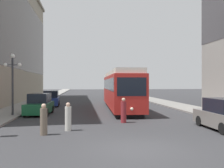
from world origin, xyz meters
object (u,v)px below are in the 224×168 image
at_px(parked_car_left_mid, 40,105).
at_px(pedestrian_crossing_near, 124,111).
at_px(parked_car_left_near, 51,99).
at_px(pedestrian_crossing_far, 44,120).
at_px(streetcar, 120,89).
at_px(lamp_post_left_near, 13,74).
at_px(transit_bus, 122,87).
at_px(parked_car_right_far, 224,115).
at_px(pedestrian_on_sidewalk, 68,118).

relative_size(parked_car_left_mid, pedestrian_crossing_near, 2.57).
relative_size(parked_car_left_near, parked_car_left_mid, 1.01).
bearing_deg(pedestrian_crossing_far, parked_car_left_mid, -136.65).
height_order(streetcar, parked_car_left_mid, streetcar).
xyz_separation_m(pedestrian_crossing_near, lamp_post_left_near, (-8.37, 3.98, 2.63)).
relative_size(transit_bus, parked_car_right_far, 2.58).
bearing_deg(transit_bus, pedestrian_on_sidewalk, -104.67).
bearing_deg(parked_car_right_far, streetcar, -69.63).
height_order(pedestrian_crossing_near, pedestrian_on_sidewalk, pedestrian_crossing_near).
distance_m(parked_car_left_mid, parked_car_right_far, 14.56).
relative_size(parked_car_left_mid, lamp_post_left_near, 0.89).
bearing_deg(pedestrian_crossing_near, parked_car_left_mid, -31.39).
bearing_deg(lamp_post_left_near, parked_car_right_far, -27.70).
xyz_separation_m(transit_bus, pedestrian_crossing_far, (-9.01, -30.01, -1.18)).
height_order(pedestrian_crossing_near, lamp_post_left_near, lamp_post_left_near).
height_order(transit_bus, lamp_post_left_near, lamp_post_left_near).
distance_m(parked_car_left_mid, pedestrian_crossing_far, 8.84).
distance_m(streetcar, pedestrian_crossing_near, 8.89).
height_order(parked_car_left_mid, pedestrian_crossing_near, parked_car_left_mid).
height_order(transit_bus, pedestrian_crossing_near, transit_bus).
distance_m(streetcar, pedestrian_crossing_far, 13.61).
bearing_deg(parked_car_right_far, lamp_post_left_near, -26.86).
bearing_deg(lamp_post_left_near, transit_bus, 60.92).
height_order(parked_car_left_near, pedestrian_on_sidewalk, parked_car_left_near).
distance_m(streetcar, parked_car_left_near, 8.95).
bearing_deg(streetcar, transit_bus, 82.53).
xyz_separation_m(streetcar, parked_car_left_near, (-7.60, 4.55, -1.26)).
bearing_deg(transit_bus, parked_car_left_near, -128.32).
distance_m(parked_car_right_far, pedestrian_on_sidewalk, 9.03).
height_order(parked_car_left_near, parked_car_right_far, same).
relative_size(parked_car_right_far, pedestrian_crossing_near, 2.56).
distance_m(pedestrian_crossing_near, pedestrian_crossing_far, 5.92).
height_order(pedestrian_crossing_far, pedestrian_on_sidewalk, pedestrian_crossing_far).
height_order(parked_car_right_far, pedestrian_crossing_far, parked_car_right_far).
relative_size(transit_bus, pedestrian_on_sidewalk, 6.99).
bearing_deg(pedestrian_crossing_far, pedestrian_on_sidewalk, 163.39).
bearing_deg(streetcar, lamp_post_left_near, -151.19).
relative_size(pedestrian_crossing_near, lamp_post_left_near, 0.35).
bearing_deg(streetcar, pedestrian_crossing_far, -113.78).
bearing_deg(lamp_post_left_near, pedestrian_crossing_far, -64.43).
height_order(streetcar, pedestrian_crossing_far, streetcar).
distance_m(parked_car_left_near, pedestrian_on_sidewalk, 15.94).
xyz_separation_m(pedestrian_crossing_far, pedestrian_on_sidewalk, (1.20, 1.04, -0.02)).
bearing_deg(parked_car_left_near, parked_car_right_far, -57.07).
xyz_separation_m(streetcar, transit_bus, (3.06, 17.85, -0.15)).
bearing_deg(pedestrian_on_sidewalk, parked_car_right_far, -97.12).
xyz_separation_m(streetcar, parked_car_right_far, (4.24, -11.96, -1.26)).
bearing_deg(parked_car_right_far, pedestrian_crossing_near, -30.20).
distance_m(transit_bus, lamp_post_left_near, 25.89).
height_order(streetcar, pedestrian_crossing_near, streetcar).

